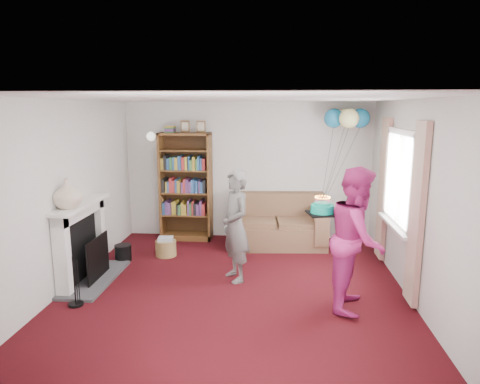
# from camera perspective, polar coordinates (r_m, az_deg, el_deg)

# --- Properties ---
(ground) EXTENTS (5.00, 5.00, 0.00)m
(ground) POSITION_cam_1_polar(r_m,az_deg,el_deg) (5.82, -0.82, -13.08)
(ground) COLOR black
(ground) RESTS_ON ground
(wall_back) EXTENTS (4.50, 0.02, 2.50)m
(wall_back) POSITION_cam_1_polar(r_m,az_deg,el_deg) (7.89, 0.99, 2.85)
(wall_back) COLOR silver
(wall_back) RESTS_ON ground
(wall_left) EXTENTS (0.02, 5.00, 2.50)m
(wall_left) POSITION_cam_1_polar(r_m,az_deg,el_deg) (6.09, -22.54, -0.51)
(wall_left) COLOR silver
(wall_left) RESTS_ON ground
(wall_right) EXTENTS (0.02, 5.00, 2.50)m
(wall_right) POSITION_cam_1_polar(r_m,az_deg,el_deg) (5.67, 22.51, -1.31)
(wall_right) COLOR silver
(wall_right) RESTS_ON ground
(ceiling) EXTENTS (4.50, 5.00, 0.01)m
(ceiling) POSITION_cam_1_polar(r_m,az_deg,el_deg) (5.31, -0.89, 12.39)
(ceiling) COLOR white
(ceiling) RESTS_ON wall_back
(fireplace) EXTENTS (0.55, 1.80, 1.12)m
(fireplace) POSITION_cam_1_polar(r_m,az_deg,el_deg) (6.36, -19.86, -6.73)
(fireplace) COLOR #3F3F42
(fireplace) RESTS_ON ground
(window_bay) EXTENTS (0.14, 2.02, 2.20)m
(window_bay) POSITION_cam_1_polar(r_m,az_deg,el_deg) (6.23, 20.37, -0.54)
(window_bay) COLOR white
(window_bay) RESTS_ON ground
(wall_sconce) EXTENTS (0.16, 0.23, 0.16)m
(wall_sconce) POSITION_cam_1_polar(r_m,az_deg,el_deg) (8.00, -11.78, 7.27)
(wall_sconce) COLOR gold
(wall_sconce) RESTS_ON ground
(bookcase) EXTENTS (0.93, 0.42, 2.17)m
(bookcase) POSITION_cam_1_polar(r_m,az_deg,el_deg) (7.89, -7.17, 0.61)
(bookcase) COLOR #472B14
(bookcase) RESTS_ON ground
(sofa) EXTENTS (1.68, 0.89, 0.89)m
(sofa) POSITION_cam_1_polar(r_m,az_deg,el_deg) (7.63, 4.89, -4.51)
(sofa) COLOR brown
(sofa) RESTS_ON ground
(wicker_basket) EXTENTS (0.34, 0.34, 0.32)m
(wicker_basket) POSITION_cam_1_polar(r_m,az_deg,el_deg) (7.17, -9.86, -7.29)
(wicker_basket) COLOR olive
(wicker_basket) RESTS_ON ground
(person_striped) EXTENTS (0.60, 0.68, 1.57)m
(person_striped) POSITION_cam_1_polar(r_m,az_deg,el_deg) (5.94, -0.61, -4.55)
(person_striped) COLOR black
(person_striped) RESTS_ON ground
(person_magenta) EXTENTS (0.84, 0.97, 1.73)m
(person_magenta) POSITION_cam_1_polar(r_m,az_deg,el_deg) (5.30, 15.36, -6.02)
(person_magenta) COLOR #BC2573
(person_magenta) RESTS_ON ground
(birthday_cake) EXTENTS (0.34, 0.34, 0.22)m
(birthday_cake) POSITION_cam_1_polar(r_m,az_deg,el_deg) (5.32, 10.91, -2.24)
(birthday_cake) COLOR black
(birthday_cake) RESTS_ON ground
(balloons) EXTENTS (0.82, 0.76, 1.72)m
(balloons) POSITION_cam_1_polar(r_m,az_deg,el_deg) (7.51, 14.07, 9.52)
(balloons) COLOR #3F3F3F
(balloons) RESTS_ON ground
(mantel_vase) EXTENTS (0.41, 0.41, 0.38)m
(mantel_vase) POSITION_cam_1_polar(r_m,az_deg,el_deg) (5.88, -22.04, -0.20)
(mantel_vase) COLOR beige
(mantel_vase) RESTS_ON fireplace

